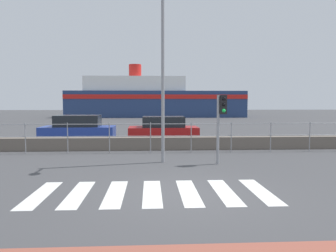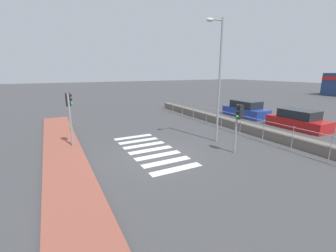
{
  "view_description": "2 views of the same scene",
  "coord_description": "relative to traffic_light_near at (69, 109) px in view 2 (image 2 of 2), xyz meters",
  "views": [
    {
      "loc": [
        -0.92,
        -7.91,
        2.24
      ],
      "look_at": [
        -0.37,
        2.0,
        1.5
      ],
      "focal_mm": 35.0,
      "sensor_mm": 36.0,
      "label": 1
    },
    {
      "loc": [
        9.42,
        -4.44,
        4.04
      ],
      "look_at": [
        -0.81,
        1.0,
        1.2
      ],
      "focal_mm": 24.0,
      "sensor_mm": 36.0,
      "label": 2
    }
  ],
  "objects": [
    {
      "name": "seawall",
      "position": [
        3.22,
        10.81,
        -1.83
      ],
      "size": [
        25.89,
        0.55,
        0.59
      ],
      "color": "#6B6056",
      "rests_on": "ground_plane"
    },
    {
      "name": "traffic_light_far",
      "position": [
        4.84,
        7.13,
        -0.3
      ],
      "size": [
        0.34,
        0.32,
        2.47
      ],
      "color": "gray",
      "rests_on": "ground_plane"
    },
    {
      "name": "harbor_fence",
      "position": [
        3.22,
        9.93,
        -1.26
      ],
      "size": [
        23.34,
        0.04,
        1.33
      ],
      "color": "gray",
      "rests_on": "ground_plane"
    },
    {
      "name": "ground_plane",
      "position": [
        3.22,
        3.56,
        -2.12
      ],
      "size": [
        160.0,
        160.0,
        0.0
      ],
      "primitive_type": "plane",
      "color": "#424244"
    },
    {
      "name": "crosswalk",
      "position": [
        2.35,
        3.56,
        -2.12
      ],
      "size": [
        5.85,
        2.4,
        0.01
      ],
      "color": "silver",
      "rests_on": "ground_plane"
    },
    {
      "name": "parked_car_blue",
      "position": [
        -1.87,
        14.84,
        -1.5
      ],
      "size": [
        4.18,
        1.8,
        1.45
      ],
      "color": "#233D9E",
      "rests_on": "ground_plane"
    },
    {
      "name": "sidewalk_brick",
      "position": [
        3.22,
        -0.54,
        -2.06
      ],
      "size": [
        24.0,
        1.8,
        0.12
      ],
      "color": "#934C3D",
      "rests_on": "ground_plane"
    },
    {
      "name": "traffic_light_near",
      "position": [
        0.0,
        0.0,
        0.0
      ],
      "size": [
        0.34,
        0.32,
        2.94
      ],
      "color": "gray",
      "rests_on": "ground_plane"
    },
    {
      "name": "streetlamp",
      "position": [
        2.78,
        7.42,
        2.01
      ],
      "size": [
        0.32,
        1.11,
        6.76
      ],
      "color": "gray",
      "rests_on": "ground_plane"
    },
    {
      "name": "parked_car_red",
      "position": [
        3.09,
        14.84,
        -1.54
      ],
      "size": [
        4.06,
        1.82,
        1.37
      ],
      "color": "#B21919",
      "rests_on": "ground_plane"
    }
  ]
}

